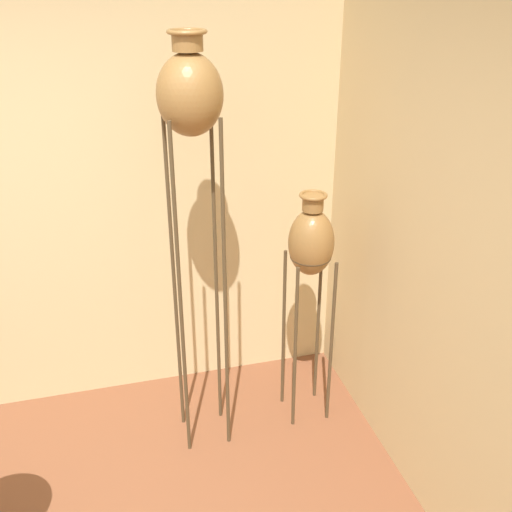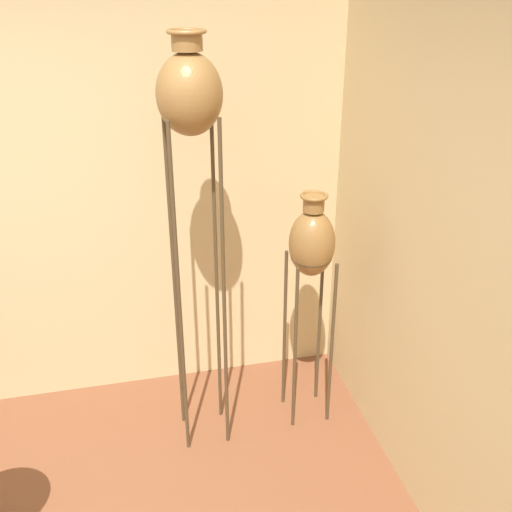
% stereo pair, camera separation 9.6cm
% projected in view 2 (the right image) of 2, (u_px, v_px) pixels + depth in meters
% --- Properties ---
extents(wall_back, '(7.83, 0.06, 2.70)m').
position_uv_depth(wall_back, '(13.00, 196.00, 3.35)').
color(wall_back, '#D1B784').
rests_on(wall_back, ground_plane).
extents(vase_stand_tall, '(0.31, 0.31, 2.26)m').
position_uv_depth(vase_stand_tall, '(190.00, 108.00, 2.76)').
color(vase_stand_tall, '#473823').
rests_on(vase_stand_tall, ground_plane).
extents(vase_stand_medium, '(0.25, 0.25, 1.43)m').
position_uv_depth(vase_stand_medium, '(312.00, 248.00, 3.27)').
color(vase_stand_medium, '#473823').
rests_on(vase_stand_medium, ground_plane).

